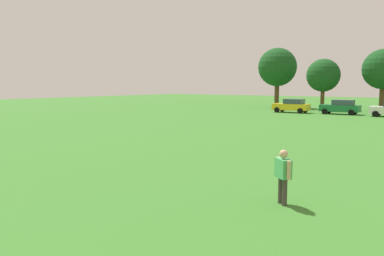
{
  "coord_description": "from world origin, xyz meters",
  "views": [
    {
      "loc": [
        6.39,
        -0.1,
        3.43
      ],
      "look_at": [
        0.6,
        8.15,
        2.27
      ],
      "focal_mm": 35.61,
      "sensor_mm": 36.0,
      "label": 1
    }
  ],
  "objects_px": {
    "parked_car_green_1": "(341,107)",
    "tree_far_left": "(277,67)",
    "parked_car_yellow_0": "(292,106)",
    "tree_right": "(383,69)",
    "adult_bystander": "(283,172)",
    "tree_left": "(323,75)"
  },
  "relations": [
    {
      "from": "parked_car_green_1",
      "to": "tree_far_left",
      "type": "relative_size",
      "value": 0.49
    },
    {
      "from": "parked_car_yellow_0",
      "to": "tree_right",
      "type": "relative_size",
      "value": 0.54
    },
    {
      "from": "parked_car_green_1",
      "to": "adult_bystander",
      "type": "bearing_deg",
      "value": 101.41
    },
    {
      "from": "tree_left",
      "to": "adult_bystander",
      "type": "bearing_deg",
      "value": -75.11
    },
    {
      "from": "adult_bystander",
      "to": "parked_car_green_1",
      "type": "distance_m",
      "value": 36.33
    },
    {
      "from": "tree_far_left",
      "to": "adult_bystander",
      "type": "bearing_deg",
      "value": -67.17
    },
    {
      "from": "adult_bystander",
      "to": "parked_car_green_1",
      "type": "bearing_deg",
      "value": -38.39
    },
    {
      "from": "parked_car_yellow_0",
      "to": "parked_car_green_1",
      "type": "height_order",
      "value": "same"
    },
    {
      "from": "adult_bystander",
      "to": "parked_car_green_1",
      "type": "xyz_separation_m",
      "value": [
        -7.19,
        35.61,
        -0.09
      ]
    },
    {
      "from": "adult_bystander",
      "to": "tree_far_left",
      "type": "relative_size",
      "value": 0.18
    },
    {
      "from": "tree_left",
      "to": "tree_right",
      "type": "distance_m",
      "value": 7.21
    },
    {
      "from": "adult_bystander",
      "to": "parked_car_yellow_0",
      "type": "height_order",
      "value": "parked_car_yellow_0"
    },
    {
      "from": "adult_bystander",
      "to": "tree_left",
      "type": "height_order",
      "value": "tree_left"
    },
    {
      "from": "parked_car_green_1",
      "to": "tree_right",
      "type": "xyz_separation_m",
      "value": [
        3.05,
        7.79,
        4.48
      ]
    },
    {
      "from": "tree_right",
      "to": "parked_car_green_1",
      "type": "bearing_deg",
      "value": -111.42
    },
    {
      "from": "tree_left",
      "to": "tree_right",
      "type": "height_order",
      "value": "tree_right"
    },
    {
      "from": "parked_car_yellow_0",
      "to": "tree_far_left",
      "type": "distance_m",
      "value": 11.67
    },
    {
      "from": "parked_car_green_1",
      "to": "tree_left",
      "type": "distance_m",
      "value": 8.4
    },
    {
      "from": "parked_car_yellow_0",
      "to": "parked_car_green_1",
      "type": "distance_m",
      "value": 5.62
    },
    {
      "from": "parked_car_yellow_0",
      "to": "tree_left",
      "type": "xyz_separation_m",
      "value": [
        1.61,
        7.06,
        3.78
      ]
    },
    {
      "from": "parked_car_yellow_0",
      "to": "tree_right",
      "type": "distance_m",
      "value": 12.9
    },
    {
      "from": "parked_car_yellow_0",
      "to": "tree_far_left",
      "type": "height_order",
      "value": "tree_far_left"
    }
  ]
}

